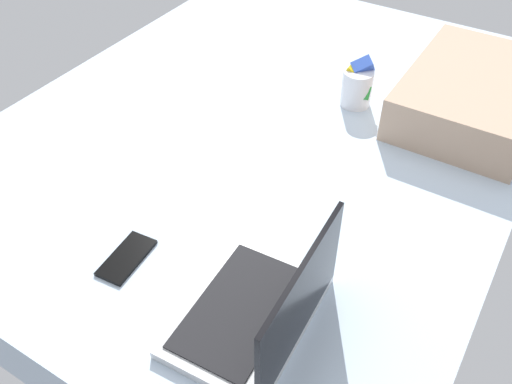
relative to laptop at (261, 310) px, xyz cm
name	(u,v)px	position (x,y,z in cm)	size (l,w,h in cm)	color
bed_mattress	(269,145)	(-60.83, -33.82, -13.41)	(180.00, 140.00, 18.00)	silver
laptop	(261,310)	(0.00, 0.00, 0.00)	(34.28, 24.87, 23.00)	#B7BABC
snack_cup	(357,86)	(-81.77, -16.31, 1.61)	(10.46, 9.32, 15.00)	silver
cell_phone	(128,258)	(1.11, -33.40, -4.01)	(6.80, 14.00, 0.80)	black
pillow	(473,95)	(-94.16, 14.18, 2.09)	(52.00, 36.00, 13.00)	tan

